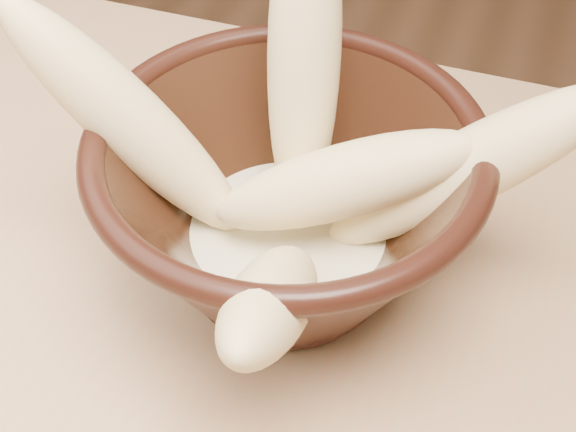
% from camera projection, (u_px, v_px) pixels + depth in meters
% --- Properties ---
extents(bowl, '(0.22, 0.22, 0.12)m').
position_uv_depth(bowl, '(288.00, 204.00, 0.46)').
color(bowl, black).
rests_on(bowl, table).
extents(milk_puddle, '(0.13, 0.13, 0.02)m').
position_uv_depth(milk_puddle, '(288.00, 238.00, 0.48)').
color(milk_puddle, beige).
rests_on(milk_puddle, bowl).
extents(banana_upright, '(0.07, 0.11, 0.20)m').
position_uv_depth(banana_upright, '(304.00, 55.00, 0.44)').
color(banana_upright, '#F6DE91').
rests_on(banana_upright, bowl).
extents(banana_left, '(0.15, 0.05, 0.17)m').
position_uv_depth(banana_left, '(130.00, 122.00, 0.44)').
color(banana_left, '#F6DE91').
rests_on(banana_left, bowl).
extents(banana_right, '(0.17, 0.09, 0.14)m').
position_uv_depth(banana_right, '(465.00, 169.00, 0.43)').
color(banana_right, '#F6DE91').
rests_on(banana_right, bowl).
extents(banana_across, '(0.16, 0.09, 0.09)m').
position_uv_depth(banana_across, '(343.00, 181.00, 0.44)').
color(banana_across, '#F6DE91').
rests_on(banana_across, bowl).
extents(banana_front, '(0.06, 0.15, 0.12)m').
position_uv_depth(banana_front, '(271.00, 301.00, 0.39)').
color(banana_front, '#F6DE91').
rests_on(banana_front, bowl).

